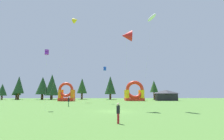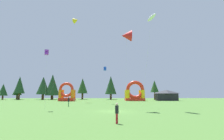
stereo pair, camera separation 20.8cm
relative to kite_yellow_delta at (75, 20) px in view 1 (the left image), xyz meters
The scene contains 19 objects.
ground_plane 41.54m from the kite_yellow_delta, 69.75° to the right, with size 120.00×120.00×0.00m, color #548438.
kite_yellow_delta is the anchor object (origin of this frame).
kite_blue_box 23.01m from the kite_yellow_delta, 50.54° to the right, with size 0.67×1.73×8.98m.
kite_white_parafoil 34.15m from the kite_yellow_delta, 56.62° to the right, with size 1.97×5.85×15.89m.
kite_purple_box 32.17m from the kite_yellow_delta, 88.93° to the right, with size 1.29×2.72×9.53m.
kite_red_delta 33.92m from the kite_yellow_delta, 64.11° to the right, with size 1.70×4.19×12.80m.
person_left_edge 49.06m from the kite_yellow_delta, 74.53° to the right, with size 0.41×0.41×1.77m.
person_near_camera 32.69m from the kite_yellow_delta, 82.10° to the right, with size 0.39×0.39×1.86m.
inflatable_yellow_castle 30.44m from the kite_yellow_delta, ahead, with size 6.14×4.86×6.41m.
inflatable_blue_arch 23.84m from the kite_yellow_delta, 151.64° to the left, with size 4.77×3.67×5.79m.
festival_tent 38.24m from the kite_yellow_delta, ahead, with size 6.74×3.09×3.49m.
tree_row_0 37.58m from the kite_yellow_delta, 157.75° to the left, with size 3.30×3.30×5.82m.
tree_row_1 35.57m from the kite_yellow_delta, 149.76° to the left, with size 3.29×3.29×6.15m.
tree_row_2 33.05m from the kite_yellow_delta, 150.93° to the left, with size 3.84×3.84×8.71m.
tree_row_3 27.59m from the kite_yellow_delta, 138.52° to the left, with size 4.82×4.82×8.54m.
tree_row_4 26.30m from the kite_yellow_delta, 129.20° to the left, with size 5.24×5.24×9.51m.
tree_row_5 25.51m from the kite_yellow_delta, 88.35° to the left, with size 3.96×3.96×8.19m.
tree_row_6 26.78m from the kite_yellow_delta, 49.00° to the left, with size 4.32×4.32×8.89m.
tree_row_7 36.69m from the kite_yellow_delta, 22.92° to the left, with size 3.13×3.13×7.19m.
Camera 1 is at (-0.90, -26.35, 2.65)m, focal length 29.47 mm.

